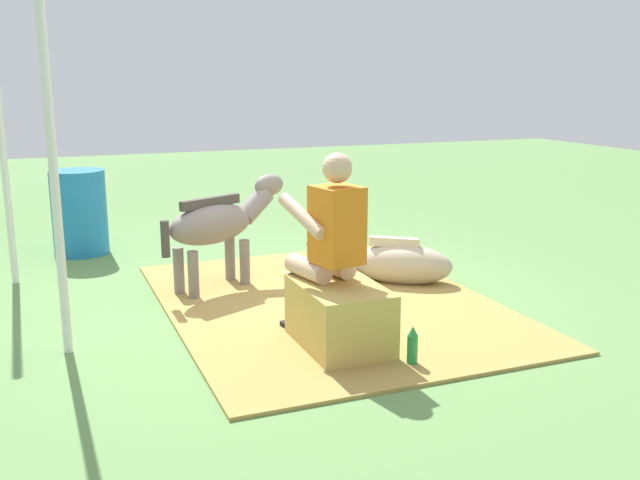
{
  "coord_description": "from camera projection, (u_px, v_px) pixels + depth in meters",
  "views": [
    {
      "loc": [
        -5.36,
        1.95,
        1.82
      ],
      "look_at": [
        -0.24,
        -0.1,
        0.55
      ],
      "focal_mm": 40.22,
      "sensor_mm": 36.0,
      "label": 1
    }
  ],
  "objects": [
    {
      "name": "ground_plane",
      "position": [
        298.0,
        299.0,
        5.96
      ],
      "size": [
        24.0,
        24.0,
        0.0
      ],
      "primitive_type": "plane",
      "color": "#608C4C"
    },
    {
      "name": "hay_patch",
      "position": [
        328.0,
        303.0,
        5.82
      ],
      "size": [
        3.34,
        2.54,
        0.02
      ],
      "primitive_type": "cube",
      "color": "#AD8C47",
      "rests_on": "ground"
    },
    {
      "name": "hay_bale",
      "position": [
        339.0,
        317.0,
        4.85
      ],
      "size": [
        0.78,
        0.52,
        0.45
      ],
      "primitive_type": "cube",
      "color": "tan",
      "rests_on": "ground"
    },
    {
      "name": "person_seated",
      "position": [
        327.0,
        240.0,
        4.87
      ],
      "size": [
        0.71,
        0.51,
        1.33
      ],
      "color": "#D8AD8C",
      "rests_on": "ground"
    },
    {
      "name": "pony_standing",
      "position": [
        219.0,
        224.0,
        6.14
      ],
      "size": [
        0.76,
        1.25,
        0.95
      ],
      "color": "slate",
      "rests_on": "ground"
    },
    {
      "name": "pony_lying",
      "position": [
        392.0,
        263.0,
        6.39
      ],
      "size": [
        1.01,
        1.24,
        0.42
      ],
      "color": "tan",
      "rests_on": "ground"
    },
    {
      "name": "soda_bottle",
      "position": [
        412.0,
        347.0,
        4.56
      ],
      "size": [
        0.07,
        0.07,
        0.27
      ],
      "color": "#268C3F",
      "rests_on": "ground"
    },
    {
      "name": "water_barrel",
      "position": [
        79.0,
        212.0,
        7.41
      ],
      "size": [
        0.56,
        0.56,
        0.87
      ],
      "primitive_type": "cylinder",
      "color": "#1E72B2",
      "rests_on": "ground"
    },
    {
      "name": "tent_pole_left",
      "position": [
        53.0,
        160.0,
        4.54
      ],
      "size": [
        0.06,
        0.06,
        2.6
      ],
      "primitive_type": "cylinder",
      "color": "silver",
      "rests_on": "ground"
    },
    {
      "name": "tent_pole_right",
      "position": [
        2.0,
        138.0,
        6.14
      ],
      "size": [
        0.06,
        0.06,
        2.6
      ],
      "primitive_type": "cylinder",
      "color": "silver",
      "rests_on": "ground"
    }
  ]
}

